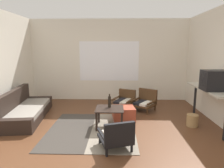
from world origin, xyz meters
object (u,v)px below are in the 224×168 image
(crt_television, at_px, (215,80))
(clay_vase, at_px, (205,81))
(ottoman_orange, at_px, (124,113))
(console_shelf, at_px, (209,92))
(couch, at_px, (25,110))
(armchair_corner, at_px, (145,101))
(wicker_basket, at_px, (192,120))
(armchair_striped_foreground, at_px, (116,136))
(coffee_table, at_px, (110,112))
(glass_bottle, at_px, (110,102))
(armchair_by_window, at_px, (124,100))

(crt_television, distance_m, clay_vase, 0.51)
(ottoman_orange, relative_size, clay_vase, 1.61)
(console_shelf, bearing_deg, couch, 175.59)
(couch, distance_m, armchair_corner, 3.22)
(ottoman_orange, height_order, wicker_basket, ottoman_orange)
(armchair_striped_foreground, height_order, clay_vase, clay_vase)
(coffee_table, distance_m, clay_vase, 2.36)
(ottoman_orange, bearing_deg, coffee_table, -123.53)
(couch, relative_size, glass_bottle, 7.13)
(armchair_by_window, bearing_deg, glass_bottle, -105.50)
(couch, height_order, crt_television, crt_television)
(clay_vase, xyz_separation_m, glass_bottle, (-2.24, -0.37, -0.42))
(coffee_table, bearing_deg, ottoman_orange, 56.47)
(armchair_by_window, bearing_deg, wicker_basket, -42.54)
(armchair_striped_foreground, bearing_deg, glass_bottle, 98.32)
(couch, distance_m, glass_bottle, 2.23)
(armchair_by_window, xyz_separation_m, glass_bottle, (-0.38, -1.38, 0.32))
(armchair_by_window, height_order, wicker_basket, armchair_by_window)
(armchair_corner, distance_m, ottoman_orange, 1.01)
(console_shelf, distance_m, clay_vase, 0.36)
(ottoman_orange, xyz_separation_m, console_shelf, (1.90, -0.33, 0.61))
(ottoman_orange, relative_size, console_shelf, 0.31)
(clay_vase, bearing_deg, armchair_by_window, 151.20)
(glass_bottle, bearing_deg, ottoman_orange, 51.15)
(ottoman_orange, xyz_separation_m, glass_bottle, (-0.33, -0.41, 0.41))
(armchair_by_window, xyz_separation_m, armchair_striped_foreground, (-0.22, -2.49, 0.01))
(crt_television, bearing_deg, armchair_striped_foreground, -154.87)
(clay_vase, xyz_separation_m, wicker_basket, (-0.36, -0.35, -0.86))
(coffee_table, bearing_deg, armchair_striped_foreground, -81.29)
(console_shelf, relative_size, crt_television, 3.19)
(armchair_striped_foreground, relative_size, wicker_basket, 2.52)
(glass_bottle, bearing_deg, wicker_basket, 0.40)
(crt_television, height_order, clay_vase, crt_television)
(crt_television, bearing_deg, clay_vase, 89.64)
(couch, relative_size, clay_vase, 6.81)
(couch, distance_m, console_shelf, 4.44)
(armchair_striped_foreground, distance_m, glass_bottle, 1.16)
(armchair_striped_foreground, relative_size, ottoman_orange, 1.33)
(armchair_corner, distance_m, glass_bottle, 1.56)
(clay_vase, height_order, wicker_basket, clay_vase)
(wicker_basket, bearing_deg, clay_vase, 44.62)
(armchair_corner, relative_size, ottoman_orange, 1.53)
(ottoman_orange, xyz_separation_m, crt_television, (1.90, -0.55, 0.92))
(coffee_table, height_order, crt_television, crt_television)
(coffee_table, xyz_separation_m, armchair_by_window, (0.38, 1.47, -0.11))
(couch, bearing_deg, wicker_basket, -5.85)
(ottoman_orange, bearing_deg, couch, 179.71)
(coffee_table, xyz_separation_m, clay_vase, (2.23, 0.45, 0.64))
(armchair_striped_foreground, xyz_separation_m, wicker_basket, (1.72, 1.12, -0.12))
(armchair_corner, height_order, crt_television, crt_television)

